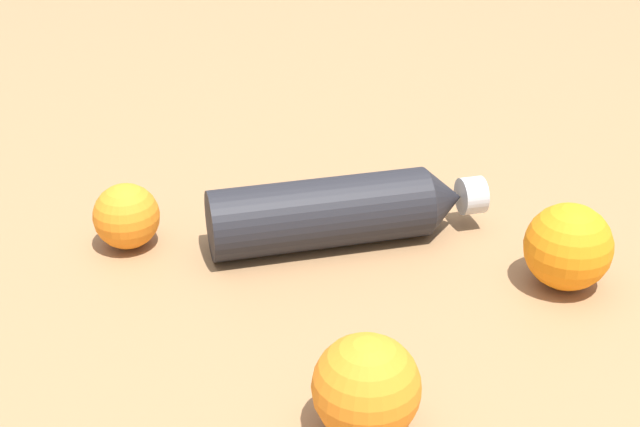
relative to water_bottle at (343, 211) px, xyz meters
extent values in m
plane|color=olive|center=(0.04, -0.06, -0.03)|extent=(2.40, 2.40, 0.00)
cylinder|color=black|center=(0.02, -0.01, 0.00)|extent=(0.21, 0.16, 0.07)
cone|color=black|center=(-0.08, 0.05, 0.00)|extent=(0.06, 0.07, 0.07)
cylinder|color=#B2B7BF|center=(-0.11, 0.06, 0.00)|extent=(0.04, 0.04, 0.04)
sphere|color=orange|center=(0.15, -0.13, 0.00)|extent=(0.06, 0.06, 0.06)
sphere|color=orange|center=(0.17, 0.19, 0.00)|extent=(0.07, 0.07, 0.07)
sphere|color=orange|center=(-0.09, 0.18, 0.01)|extent=(0.08, 0.08, 0.08)
camera|label=1|loc=(0.53, 0.51, 0.40)|focal=50.88mm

